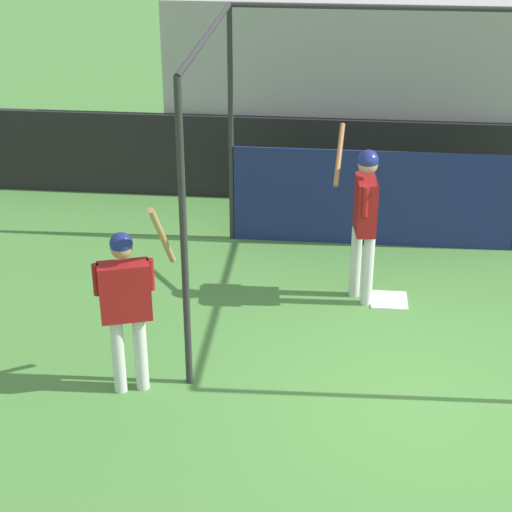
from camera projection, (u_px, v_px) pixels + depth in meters
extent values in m
plane|color=#477F38|center=(417.00, 400.00, 8.49)|extent=(60.00, 60.00, 0.00)
cube|color=black|center=(397.00, 163.00, 12.77)|extent=(24.00, 0.12, 1.28)
cube|color=#9E9E99|center=(396.00, 80.00, 13.89)|extent=(7.05, 3.20, 2.93)
cube|color=#1E6B3D|center=(219.00, 104.00, 13.12)|extent=(0.45, 0.40, 0.10)
cube|color=#1E6B3D|center=(220.00, 86.00, 13.18)|extent=(0.45, 0.06, 0.40)
cube|color=#1E6B3D|center=(254.00, 105.00, 13.07)|extent=(0.45, 0.40, 0.10)
cube|color=#1E6B3D|center=(255.00, 87.00, 13.13)|extent=(0.45, 0.06, 0.40)
cube|color=#1E6B3D|center=(290.00, 106.00, 13.02)|extent=(0.45, 0.40, 0.10)
cube|color=#1E6B3D|center=(291.00, 88.00, 13.08)|extent=(0.45, 0.06, 0.40)
cube|color=#1E6B3D|center=(326.00, 107.00, 12.97)|extent=(0.45, 0.40, 0.10)
cube|color=#1E6B3D|center=(327.00, 89.00, 13.03)|extent=(0.45, 0.06, 0.40)
cube|color=#1E6B3D|center=(363.00, 108.00, 12.92)|extent=(0.45, 0.40, 0.10)
cube|color=#1E6B3D|center=(363.00, 90.00, 12.98)|extent=(0.45, 0.06, 0.40)
cube|color=#1E6B3D|center=(399.00, 109.00, 12.88)|extent=(0.45, 0.40, 0.10)
cube|color=#1E6B3D|center=(400.00, 91.00, 12.93)|extent=(0.45, 0.06, 0.40)
cube|color=#1E6B3D|center=(436.00, 110.00, 12.83)|extent=(0.45, 0.40, 0.10)
cube|color=#1E6B3D|center=(437.00, 92.00, 12.89)|extent=(0.45, 0.06, 0.40)
cube|color=#1E6B3D|center=(473.00, 111.00, 12.78)|extent=(0.45, 0.40, 0.10)
cube|color=#1E6B3D|center=(474.00, 93.00, 12.84)|extent=(0.45, 0.06, 0.40)
cube|color=#1E6B3D|center=(511.00, 112.00, 12.73)|extent=(0.45, 0.40, 0.10)
cube|color=#1E6B3D|center=(511.00, 94.00, 12.79)|extent=(0.45, 0.06, 0.40)
cube|color=#1E6B3D|center=(225.00, 65.00, 13.66)|extent=(0.45, 0.40, 0.10)
cube|color=#1E6B3D|center=(226.00, 48.00, 13.72)|extent=(0.45, 0.06, 0.40)
cube|color=#1E6B3D|center=(259.00, 66.00, 13.61)|extent=(0.45, 0.40, 0.10)
cube|color=#1E6B3D|center=(260.00, 49.00, 13.67)|extent=(0.45, 0.06, 0.40)
cube|color=#1E6B3D|center=(294.00, 67.00, 13.56)|extent=(0.45, 0.40, 0.10)
cube|color=#1E6B3D|center=(295.00, 50.00, 13.62)|extent=(0.45, 0.06, 0.40)
cube|color=#1E6B3D|center=(328.00, 68.00, 13.51)|extent=(0.45, 0.40, 0.10)
cube|color=#1E6B3D|center=(329.00, 51.00, 13.57)|extent=(0.45, 0.06, 0.40)
cube|color=#1E6B3D|center=(363.00, 69.00, 13.46)|extent=(0.45, 0.40, 0.10)
cube|color=#1E6B3D|center=(364.00, 51.00, 13.52)|extent=(0.45, 0.06, 0.40)
cube|color=#1E6B3D|center=(399.00, 70.00, 13.41)|extent=(0.45, 0.40, 0.10)
cube|color=#1E6B3D|center=(399.00, 52.00, 13.47)|extent=(0.45, 0.06, 0.40)
cube|color=#1E6B3D|center=(434.00, 70.00, 13.36)|extent=(0.45, 0.40, 0.10)
cube|color=#1E6B3D|center=(434.00, 53.00, 13.42)|extent=(0.45, 0.06, 0.40)
cube|color=#1E6B3D|center=(470.00, 71.00, 13.31)|extent=(0.45, 0.40, 0.10)
cube|color=#1E6B3D|center=(470.00, 54.00, 13.37)|extent=(0.45, 0.06, 0.40)
cube|color=#1E6B3D|center=(506.00, 72.00, 13.27)|extent=(0.45, 0.40, 0.10)
cube|color=#1E6B3D|center=(506.00, 55.00, 13.32)|extent=(0.45, 0.06, 0.40)
cube|color=#1E6B3D|center=(231.00, 30.00, 14.20)|extent=(0.45, 0.40, 0.10)
cube|color=#1E6B3D|center=(232.00, 14.00, 14.25)|extent=(0.45, 0.06, 0.40)
cube|color=#1E6B3D|center=(264.00, 30.00, 14.15)|extent=(0.45, 0.40, 0.10)
cube|color=#1E6B3D|center=(265.00, 14.00, 14.21)|extent=(0.45, 0.06, 0.40)
cube|color=#1E6B3D|center=(297.00, 31.00, 14.10)|extent=(0.45, 0.40, 0.10)
cube|color=#1E6B3D|center=(298.00, 15.00, 14.16)|extent=(0.45, 0.06, 0.40)
cube|color=#1E6B3D|center=(330.00, 32.00, 14.05)|extent=(0.45, 0.40, 0.10)
cube|color=#1E6B3D|center=(331.00, 16.00, 14.11)|extent=(0.45, 0.06, 0.40)
cube|color=#1E6B3D|center=(364.00, 33.00, 14.00)|extent=(0.45, 0.40, 0.10)
cube|color=#1E6B3D|center=(365.00, 16.00, 14.06)|extent=(0.45, 0.06, 0.40)
cube|color=#1E6B3D|center=(398.00, 33.00, 13.95)|extent=(0.45, 0.40, 0.10)
cube|color=#1E6B3D|center=(398.00, 17.00, 14.01)|extent=(0.45, 0.06, 0.40)
cube|color=#1E6B3D|center=(432.00, 34.00, 13.90)|extent=(0.45, 0.40, 0.10)
cube|color=#1E6B3D|center=(432.00, 17.00, 13.96)|extent=(0.45, 0.06, 0.40)
cube|color=#1E6B3D|center=(466.00, 35.00, 13.85)|extent=(0.45, 0.40, 0.10)
cube|color=#1E6B3D|center=(467.00, 18.00, 13.91)|extent=(0.45, 0.06, 0.40)
cube|color=#1E6B3D|center=(501.00, 35.00, 13.80)|extent=(0.45, 0.40, 0.10)
cube|color=#1E6B3D|center=(501.00, 19.00, 13.86)|extent=(0.45, 0.06, 0.40)
cube|color=#1E6B3D|center=(397.00, 0.00, 14.49)|extent=(0.45, 0.40, 0.10)
cube|color=#1E6B3D|center=(430.00, 0.00, 14.44)|extent=(0.45, 0.40, 0.10)
cube|color=#1E6B3D|center=(463.00, 1.00, 14.39)|extent=(0.45, 0.40, 0.10)
cube|color=#1E6B3D|center=(497.00, 1.00, 14.34)|extent=(0.45, 0.40, 0.10)
cylinder|color=#282828|center=(184.00, 243.00, 8.06)|extent=(0.07, 0.07, 3.17)
cylinder|color=#282828|center=(231.00, 128.00, 11.21)|extent=(0.07, 0.07, 3.17)
cylinder|color=#282828|center=(208.00, 34.00, 8.94)|extent=(0.06, 3.52, 0.06)
cylinder|color=#282828|center=(386.00, 7.00, 10.34)|extent=(3.82, 0.06, 0.06)
cube|color=navy|center=(373.00, 199.00, 11.42)|extent=(3.75, 0.03, 1.34)
cube|color=white|center=(389.00, 300.00, 10.30)|extent=(0.44, 0.44, 0.02)
cylinder|color=silver|center=(368.00, 270.00, 10.03)|extent=(0.14, 0.14, 0.91)
cylinder|color=silver|center=(356.00, 262.00, 10.22)|extent=(0.14, 0.14, 0.91)
cube|color=maroon|center=(365.00, 205.00, 9.79)|extent=(0.27, 0.49, 0.64)
sphere|color=#A37556|center=(368.00, 164.00, 9.57)|extent=(0.23, 0.23, 0.23)
sphere|color=navy|center=(368.00, 160.00, 9.54)|extent=(0.24, 0.24, 0.24)
cylinder|color=maroon|center=(365.00, 202.00, 9.50)|extent=(0.08, 0.08, 0.35)
cylinder|color=maroon|center=(360.00, 185.00, 9.94)|extent=(0.08, 0.08, 0.35)
cylinder|color=brown|center=(339.00, 154.00, 9.80)|extent=(0.11, 0.74, 0.54)
sphere|color=brown|center=(369.00, 176.00, 9.86)|extent=(0.08, 0.08, 0.08)
cylinder|color=silver|center=(118.00, 355.00, 8.45)|extent=(0.16, 0.16, 0.83)
cylinder|color=silver|center=(141.00, 353.00, 8.49)|extent=(0.16, 0.16, 0.83)
cube|color=maroon|center=(125.00, 291.00, 8.16)|extent=(0.53, 0.36, 0.59)
sphere|color=#A37556|center=(121.00, 248.00, 7.96)|extent=(0.21, 0.21, 0.21)
sphere|color=navy|center=(121.00, 244.00, 7.94)|extent=(0.22, 0.22, 0.22)
cylinder|color=maroon|center=(96.00, 280.00, 8.09)|extent=(0.09, 0.09, 0.32)
cylinder|color=maroon|center=(151.00, 275.00, 8.18)|extent=(0.09, 0.09, 0.32)
cylinder|color=#AD7F4C|center=(162.00, 236.00, 7.98)|extent=(0.13, 0.58, 0.78)
sphere|color=#AD7F4C|center=(138.00, 269.00, 8.20)|extent=(0.08, 0.08, 0.08)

